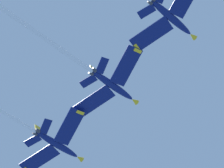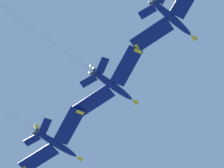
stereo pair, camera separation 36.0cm
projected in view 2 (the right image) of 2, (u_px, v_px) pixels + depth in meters
jet_inner_left at (33, 129)px, 105.34m from camera, size 25.69×40.26×12.60m
jet_centre at (81, 63)px, 101.03m from camera, size 25.18×39.92×12.97m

